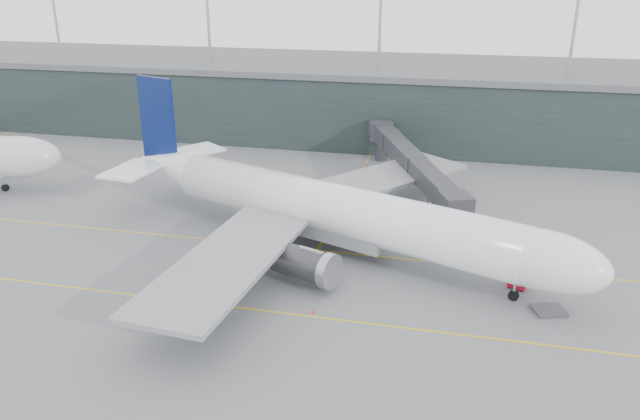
# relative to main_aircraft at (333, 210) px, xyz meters

# --- Properties ---
(ground) EXTENTS (320.00, 320.00, 0.00)m
(ground) POSITION_rel_main_aircraft_xyz_m (-6.80, 3.18, -5.40)
(ground) COLOR #5C5C61
(ground) RESTS_ON ground
(taxiline_a) EXTENTS (160.00, 0.25, 0.02)m
(taxiline_a) POSITION_rel_main_aircraft_xyz_m (-6.80, -0.82, -5.39)
(taxiline_a) COLOR yellow
(taxiline_a) RESTS_ON ground
(taxiline_b) EXTENTS (160.00, 0.25, 0.02)m
(taxiline_b) POSITION_rel_main_aircraft_xyz_m (-6.80, -16.82, -5.39)
(taxiline_b) COLOR yellow
(taxiline_b) RESTS_ON ground
(taxiline_lead_main) EXTENTS (0.25, 60.00, 0.02)m
(taxiline_lead_main) POSITION_rel_main_aircraft_xyz_m (-1.80, 23.18, -5.39)
(taxiline_lead_main) COLOR yellow
(taxiline_lead_main) RESTS_ON ground
(terminal) EXTENTS (240.00, 36.00, 29.00)m
(terminal) POSITION_rel_main_aircraft_xyz_m (-6.81, 61.18, 2.22)
(terminal) COLOR #1E2A29
(terminal) RESTS_ON ground
(main_aircraft) EXTENTS (66.06, 61.02, 19.24)m
(main_aircraft) POSITION_rel_main_aircraft_xyz_m (0.00, 0.00, 0.00)
(main_aircraft) COLOR white
(main_aircraft) RESTS_ON ground
(jet_bridge) EXTENTS (21.00, 45.89, 7.32)m
(jet_bridge) POSITION_rel_main_aircraft_xyz_m (8.06, 28.22, 0.08)
(jet_bridge) COLOR #2E2D33
(jet_bridge) RESTS_ON ground
(gse_cart) EXTENTS (2.36, 1.99, 1.37)m
(gse_cart) POSITION_rel_main_aircraft_xyz_m (22.62, -5.55, -4.64)
(gse_cart) COLOR #B00C1F
(gse_cart) RESTS_ON ground
(baggage_dolly) EXTENTS (3.94, 3.55, 0.32)m
(baggage_dolly) POSITION_rel_main_aircraft_xyz_m (25.59, -10.22, -5.20)
(baggage_dolly) COLOR #3E3E44
(baggage_dolly) RESTS_ON ground
(uld_a) EXTENTS (2.43, 2.06, 2.00)m
(uld_a) POSITION_rel_main_aircraft_xyz_m (-12.86, 13.40, -4.35)
(uld_a) COLOR #313236
(uld_a) RESTS_ON ground
(uld_b) EXTENTS (2.79, 2.56, 2.05)m
(uld_b) POSITION_rel_main_aircraft_xyz_m (-10.34, 15.24, -4.32)
(uld_b) COLOR #313236
(uld_b) RESTS_ON ground
(uld_c) EXTENTS (2.29, 2.07, 1.71)m
(uld_c) POSITION_rel_main_aircraft_xyz_m (-7.56, 14.10, -4.50)
(uld_c) COLOR #313236
(uld_c) RESTS_ON ground
(cone_nose) EXTENTS (0.40, 0.40, 0.63)m
(cone_nose) POSITION_rel_main_aircraft_xyz_m (27.60, -1.12, -5.08)
(cone_nose) COLOR orange
(cone_nose) RESTS_ON ground
(cone_wing_stbd) EXTENTS (0.39, 0.39, 0.63)m
(cone_wing_stbd) POSITION_rel_main_aircraft_xyz_m (1.42, -16.19, -5.09)
(cone_wing_stbd) COLOR red
(cone_wing_stbd) RESTS_ON ground
(cone_wing_port) EXTENTS (0.50, 0.50, 0.80)m
(cone_wing_port) POSITION_rel_main_aircraft_xyz_m (2.70, 15.86, -5.00)
(cone_wing_port) COLOR #CF450B
(cone_wing_port) RESTS_ON ground
(cone_tail) EXTENTS (0.40, 0.40, 0.63)m
(cone_tail) POSITION_rel_main_aircraft_xyz_m (-14.32, -9.22, -5.08)
(cone_tail) COLOR orange
(cone_tail) RESTS_ON ground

